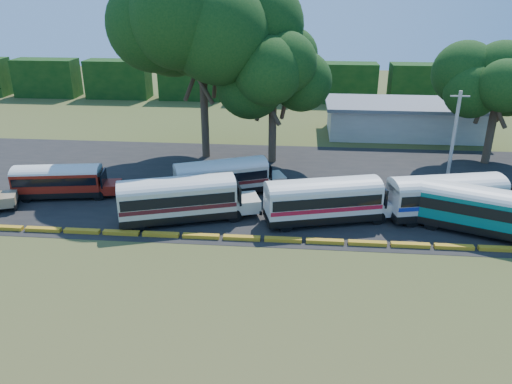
# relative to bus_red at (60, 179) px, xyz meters

# --- Properties ---
(ground) EXTENTS (160.00, 160.00, 0.00)m
(ground) POSITION_rel_bus_red_xyz_m (14.94, -7.39, -1.68)
(ground) COLOR #3A551C
(ground) RESTS_ON ground
(asphalt_strip) EXTENTS (64.00, 24.00, 0.02)m
(asphalt_strip) POSITION_rel_bus_red_xyz_m (15.94, 4.61, -1.67)
(asphalt_strip) COLOR black
(asphalt_strip) RESTS_ON ground
(curb) EXTENTS (53.70, 0.45, 0.30)m
(curb) POSITION_rel_bus_red_xyz_m (14.94, -6.39, -1.53)
(curb) COLOR gold
(curb) RESTS_ON ground
(terminal_building) EXTENTS (19.00, 9.00, 4.00)m
(terminal_building) POSITION_rel_bus_red_xyz_m (32.94, 22.61, 0.35)
(terminal_building) COLOR beige
(terminal_building) RESTS_ON ground
(treeline_backdrop) EXTENTS (130.00, 4.00, 6.00)m
(treeline_backdrop) POSITION_rel_bus_red_xyz_m (14.94, 40.61, 1.32)
(treeline_backdrop) COLOR black
(treeline_backdrop) RESTS_ON ground
(bus_red) EXTENTS (9.14, 3.59, 2.93)m
(bus_red) POSITION_rel_bus_red_xyz_m (0.00, 0.00, 0.00)
(bus_red) COLOR black
(bus_red) RESTS_ON ground
(bus_cream_west) EXTENTS (11.18, 5.87, 3.58)m
(bus_cream_west) POSITION_rel_bus_red_xyz_m (11.38, -3.65, 0.34)
(bus_cream_west) COLOR black
(bus_cream_west) RESTS_ON ground
(bus_cream_east) EXTENTS (9.93, 5.92, 3.21)m
(bus_cream_east) POSITION_rel_bus_red_xyz_m (13.91, 1.79, 0.13)
(bus_cream_east) COLOR black
(bus_cream_east) RESTS_ON ground
(bus_white_red) EXTENTS (11.08, 5.34, 3.54)m
(bus_white_red) POSITION_rel_bus_red_xyz_m (22.53, -2.84, 0.32)
(bus_white_red) COLOR black
(bus_white_red) RESTS_ON ground
(bus_white_blue) EXTENTS (11.15, 5.01, 3.56)m
(bus_white_blue) POSITION_rel_bus_red_xyz_m (32.11, -1.31, 0.33)
(bus_white_blue) COLOR black
(bus_white_blue) RESTS_ON ground
(bus_teal) EXTENTS (10.97, 6.47, 3.54)m
(bus_teal) POSITION_rel_bus_red_xyz_m (34.03, -3.69, 0.35)
(bus_teal) COLOR black
(bus_teal) RESTS_ON ground
(tree_west) EXTENTS (13.47, 13.47, 18.28)m
(tree_west) POSITION_rel_bus_red_xyz_m (10.43, 12.08, 11.62)
(tree_west) COLOR #36281B
(tree_west) RESTS_ON ground
(tree_center) EXTENTS (9.38, 9.38, 13.06)m
(tree_center) POSITION_rel_bus_red_xyz_m (17.59, 11.14, 7.88)
(tree_center) COLOR #36281B
(tree_center) RESTS_ON ground
(tree_east) EXTENTS (8.34, 8.34, 12.32)m
(tree_east) POSITION_rel_bus_red_xyz_m (39.70, 12.72, 7.51)
(tree_east) COLOR #36281B
(tree_east) RESTS_ON ground
(utility_pole) EXTENTS (1.60, 0.30, 8.94)m
(utility_pole) POSITION_rel_bus_red_xyz_m (33.68, 4.79, 2.90)
(utility_pole) COLOR gray
(utility_pole) RESTS_ON ground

